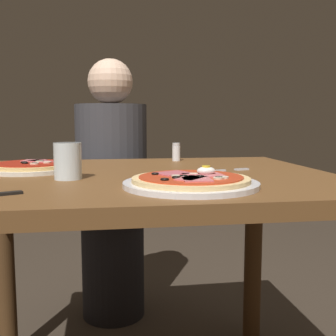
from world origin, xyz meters
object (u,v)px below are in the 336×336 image
object	(u,v)px
pizza_foreground	(191,182)
pizza_across_left	(31,167)
dining_table	(144,215)
salt_shaker	(176,152)
water_glass_near	(68,163)
diner_person	(112,197)
fork	(222,170)

from	to	relation	value
pizza_foreground	pizza_across_left	xyz separation A→B (m)	(-0.41, 0.37, -0.00)
dining_table	salt_shaker	bearing A→B (deg)	65.59
dining_table	salt_shaker	distance (m)	0.41
pizza_foreground	water_glass_near	bearing A→B (deg)	149.65
diner_person	dining_table	bearing A→B (deg)	96.10
fork	pizza_across_left	bearing A→B (deg)	170.10
dining_table	fork	bearing A→B (deg)	4.31
water_glass_near	salt_shaker	size ratio (longest dim) A/B	1.43
diner_person	salt_shaker	bearing A→B (deg)	121.89
pizza_foreground	water_glass_near	distance (m)	0.34
dining_table	water_glass_near	size ratio (longest dim) A/B	11.34
dining_table	water_glass_near	bearing A→B (deg)	-159.28
pizza_foreground	fork	size ratio (longest dim) A/B	2.03
pizza_across_left	diner_person	size ratio (longest dim) A/B	0.23
pizza_across_left	diner_person	xyz separation A→B (m)	(0.25, 0.60, -0.21)
fork	diner_person	xyz separation A→B (m)	(-0.31, 0.70, -0.20)
pizza_foreground	diner_person	size ratio (longest dim) A/B	0.27
fork	diner_person	world-z (taller)	diner_person
dining_table	pizza_across_left	bearing A→B (deg)	160.41
salt_shaker	pizza_foreground	bearing A→B (deg)	-96.67
salt_shaker	diner_person	bearing A→B (deg)	121.89
dining_table	fork	distance (m)	0.27
pizza_across_left	salt_shaker	bearing A→B (deg)	24.98
dining_table	salt_shaker	size ratio (longest dim) A/B	16.17
salt_shaker	water_glass_near	bearing A→B (deg)	-130.63
pizza_across_left	diner_person	world-z (taller)	diner_person
pizza_foreground	pizza_across_left	world-z (taller)	pizza_foreground
water_glass_near	fork	world-z (taller)	water_glass_near
pizza_across_left	fork	bearing A→B (deg)	-9.90
pizza_foreground	salt_shaker	world-z (taller)	salt_shaker
diner_person	water_glass_near	bearing A→B (deg)	80.79
salt_shaker	diner_person	world-z (taller)	diner_person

